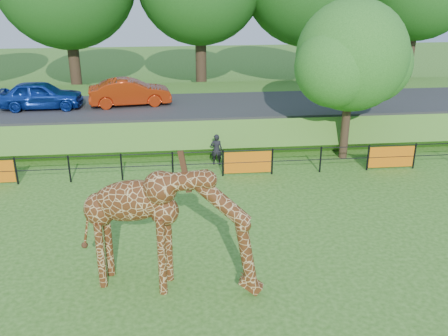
# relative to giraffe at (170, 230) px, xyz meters

# --- Properties ---
(ground) EXTENTS (90.00, 90.00, 0.00)m
(ground) POSITION_rel_giraffe_xyz_m (0.09, -0.64, -1.69)
(ground) COLOR #2E6018
(ground) RESTS_ON ground
(giraffe) EXTENTS (4.79, 2.10, 3.38)m
(giraffe) POSITION_rel_giraffe_xyz_m (0.00, 0.00, 0.00)
(giraffe) COLOR #512810
(giraffe) RESTS_ON ground
(perimeter_fence) EXTENTS (28.07, 0.10, 1.10)m
(perimeter_fence) POSITION_rel_giraffe_xyz_m (0.09, 7.36, -1.14)
(perimeter_fence) COLOR black
(perimeter_fence) RESTS_ON ground
(embankment) EXTENTS (40.00, 9.00, 1.30)m
(embankment) POSITION_rel_giraffe_xyz_m (0.09, 14.86, -1.04)
(embankment) COLOR #2E6018
(embankment) RESTS_ON ground
(road) EXTENTS (40.00, 5.00, 0.12)m
(road) POSITION_rel_giraffe_xyz_m (0.09, 13.36, -0.33)
(road) COLOR #2A2A2C
(road) RESTS_ON embankment
(car_blue) EXTENTS (3.97, 1.60, 1.35)m
(car_blue) POSITION_rel_giraffe_xyz_m (-6.18, 13.43, 0.41)
(car_blue) COLOR #153AAA
(car_blue) RESTS_ON road
(car_red) EXTENTS (4.14, 1.88, 1.32)m
(car_red) POSITION_rel_giraffe_xyz_m (-1.92, 13.63, 0.39)
(car_red) COLOR #B62E0D
(car_red) RESTS_ON road
(visitor) EXTENTS (0.55, 0.41, 1.35)m
(visitor) POSITION_rel_giraffe_xyz_m (1.95, 8.66, -1.01)
(visitor) COLOR black
(visitor) RESTS_ON ground
(tree_east) EXTENTS (5.40, 4.71, 6.76)m
(tree_east) POSITION_rel_giraffe_xyz_m (7.69, 8.99, 2.59)
(tree_east) COLOR #352818
(tree_east) RESTS_ON ground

